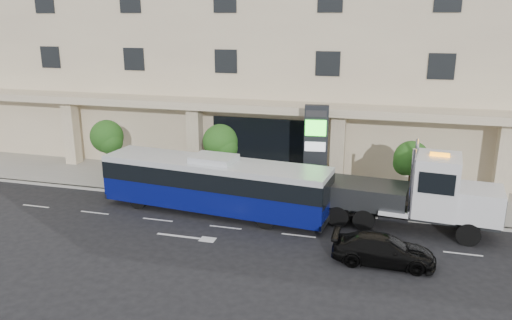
# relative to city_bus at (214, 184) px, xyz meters

# --- Properties ---
(ground) EXTENTS (120.00, 120.00, 0.00)m
(ground) POSITION_rel_city_bus_xyz_m (1.32, -0.49, -1.73)
(ground) COLOR black
(ground) RESTS_ON ground
(sidewalk) EXTENTS (120.00, 6.00, 0.15)m
(sidewalk) POSITION_rel_city_bus_xyz_m (1.32, 4.51, -1.65)
(sidewalk) COLOR gray
(sidewalk) RESTS_ON ground
(curb) EXTENTS (120.00, 0.30, 0.15)m
(curb) POSITION_rel_city_bus_xyz_m (1.32, 1.51, -1.65)
(curb) COLOR gray
(curb) RESTS_ON ground
(convention_center) EXTENTS (60.00, 17.60, 20.00)m
(convention_center) POSITION_rel_city_bus_xyz_m (1.32, 14.93, 8.25)
(convention_center) COLOR #BDAA8E
(convention_center) RESTS_ON ground
(tree_left) EXTENTS (2.27, 2.20, 4.22)m
(tree_left) POSITION_rel_city_bus_xyz_m (-8.66, 3.10, 1.39)
(tree_left) COLOR #422B19
(tree_left) RESTS_ON sidewalk
(tree_mid) EXTENTS (2.28, 2.20, 4.38)m
(tree_mid) POSITION_rel_city_bus_xyz_m (-0.66, 3.10, 1.53)
(tree_mid) COLOR #422B19
(tree_mid) RESTS_ON sidewalk
(tree_right) EXTENTS (2.10, 2.00, 4.04)m
(tree_right) POSITION_rel_city_bus_xyz_m (10.84, 3.10, 1.31)
(tree_right) COLOR #422B19
(tree_right) RESTS_ON sidewalk
(city_bus) EXTENTS (13.60, 4.24, 3.39)m
(city_bus) POSITION_rel_city_bus_xyz_m (0.00, 0.00, 0.00)
(city_bus) COLOR black
(city_bus) RESTS_ON ground
(tow_truck) EXTENTS (10.37, 3.42, 4.70)m
(tow_truck) POSITION_rel_city_bus_xyz_m (11.13, 0.45, 0.21)
(tow_truck) COLOR #2D3033
(tow_truck) RESTS_ON ground
(black_sedan) EXTENTS (4.68, 1.91, 1.36)m
(black_sedan) POSITION_rel_city_bus_xyz_m (9.60, -3.95, -1.05)
(black_sedan) COLOR black
(black_sedan) RESTS_ON ground
(signage_pylon) EXTENTS (1.48, 0.68, 5.74)m
(signage_pylon) POSITION_rel_city_bus_xyz_m (5.23, 3.74, 1.34)
(signage_pylon) COLOR black
(signage_pylon) RESTS_ON sidewalk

